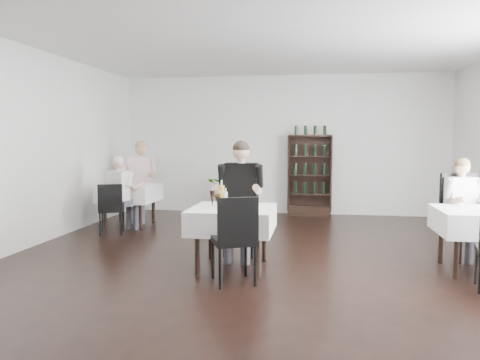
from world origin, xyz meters
name	(u,v)px	position (x,y,z in m)	size (l,w,h in m)	color
room_shell	(256,149)	(0.00, 0.00, 1.50)	(9.00, 9.00, 9.00)	black
wine_shelf	(310,176)	(0.60, 4.31, 0.85)	(0.90, 0.28, 1.75)	black
main_table	(232,219)	(-0.30, 0.00, 0.62)	(1.03, 1.03, 0.77)	black
left_table	(130,193)	(-2.70, 2.50, 0.62)	(0.98, 0.98, 0.77)	black
right_table	(479,222)	(2.70, 0.30, 0.62)	(0.98, 0.98, 0.77)	black
potted_tree	(231,191)	(-1.09, 4.16, 0.50)	(0.90, 0.78, 1.01)	#2A6121
main_chair_far	(242,214)	(-0.30, 0.75, 0.56)	(0.46, 0.46, 0.98)	black
main_chair_near	(235,234)	(-0.15, -0.68, 0.57)	(0.60, 0.60, 1.00)	black
left_chair_far	(140,190)	(-2.78, 3.21, 0.61)	(0.56, 0.56, 1.07)	black
left_chair_near	(111,206)	(-2.69, 1.67, 0.50)	(0.51, 0.51, 0.88)	black
right_chair_far	(464,210)	(2.73, 1.02, 0.66)	(0.65, 0.66, 1.16)	black
diner_main	(240,190)	(-0.28, 0.50, 0.93)	(0.60, 0.60, 1.61)	#393940
diner_left_far	(140,175)	(-2.70, 3.05, 0.92)	(0.62, 0.62, 1.59)	#393940
diner_left_near	(121,188)	(-2.62, 1.95, 0.78)	(0.58, 0.62, 1.34)	#393940
diner_right_far	(464,200)	(2.72, 0.96, 0.80)	(0.60, 0.63, 1.37)	#393940
plate_far	(237,205)	(-0.27, 0.15, 0.79)	(0.26, 0.26, 0.07)	white
plate_near	(228,208)	(-0.33, -0.16, 0.79)	(0.28, 0.28, 0.07)	white
pilsner_dark	(212,199)	(-0.55, -0.02, 0.88)	(0.06, 0.06, 0.26)	black
pilsner_lager	(222,196)	(-0.45, 0.07, 0.91)	(0.08, 0.08, 0.34)	gold
coke_bottle	(226,199)	(-0.40, 0.08, 0.86)	(0.06, 0.06, 0.24)	silver
napkin_cutlery	(247,209)	(-0.09, -0.18, 0.78)	(0.23, 0.22, 0.02)	black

